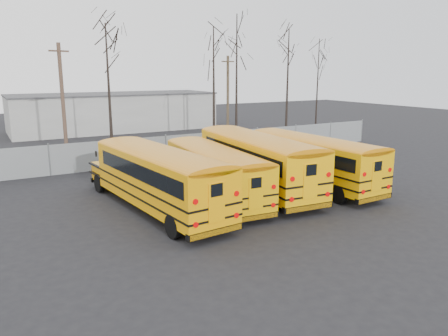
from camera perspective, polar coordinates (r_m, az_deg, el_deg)
ground at (r=21.98m, az=4.58°, el=-4.93°), size 120.00×120.00×0.00m
fence at (r=32.07m, az=-7.59°, el=2.43°), size 40.00×0.04×2.00m
distant_building at (r=51.37m, az=-14.15°, el=7.08°), size 22.00×8.00×4.00m
bus_a at (r=20.88m, az=-8.67°, el=-0.78°), size 3.61×11.31×3.12m
bus_b at (r=22.51m, az=-1.39°, el=-0.08°), size 3.17×10.30×2.84m
bus_c at (r=24.28m, az=4.10°, el=1.38°), size 3.60×11.74×3.24m
bus_d at (r=25.66m, az=11.18°, el=1.47°), size 2.78×10.79×3.00m
utility_pole_left at (r=32.84m, az=-20.28°, el=7.90°), size 1.44×0.68×8.48m
utility_pole_right at (r=42.19m, az=0.50°, el=9.19°), size 1.42×0.27×7.97m
tree_1 at (r=33.98m, az=-14.78°, el=9.46°), size 0.26×0.26×9.97m
tree_2 at (r=39.74m, az=-1.35°, el=10.53°), size 0.26×0.26×10.34m
tree_3 at (r=40.05m, az=1.65°, el=11.35°), size 0.26×0.26×11.47m
tree_4 at (r=42.21m, az=8.28°, el=10.57°), size 0.26×0.26×10.40m
tree_5 at (r=45.88m, az=12.08°, el=10.14°), size 0.26×0.26×9.70m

